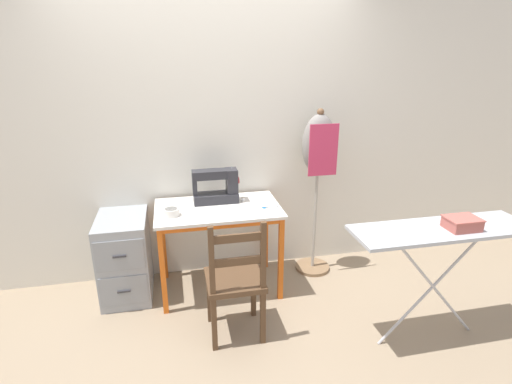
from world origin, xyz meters
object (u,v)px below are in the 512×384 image
wooden_chair (235,281)px  storage_box (462,223)px  sewing_machine (218,187)px  fabric_bowl (171,212)px  scissors (268,207)px  thread_spool_near_machine (243,199)px  filing_cabinet (125,257)px  dress_form (318,157)px  ironing_board (442,234)px

wooden_chair → storage_box: size_ratio=4.36×
sewing_machine → wooden_chair: sewing_machine is taller
storage_box → fabric_bowl: bearing=154.2°
scissors → thread_spool_near_machine: (-0.17, 0.19, 0.02)m
scissors → filing_cabinet: 1.26m
fabric_bowl → thread_spool_near_machine: 0.63m
fabric_bowl → dress_form: dress_form is taller
storage_box → filing_cabinet: bearing=154.5°
thread_spool_near_machine → scissors: bearing=-47.1°
thread_spool_near_machine → sewing_machine: bearing=171.4°
thread_spool_near_machine → dress_form: (0.67, 0.04, 0.32)m
thread_spool_near_machine → ironing_board: size_ratio=0.03×
fabric_bowl → filing_cabinet: size_ratio=0.18×
dress_form → sewing_machine: bearing=-179.5°
scissors → filing_cabinet: bearing=171.6°
fabric_bowl → dress_form: 1.33m
wooden_chair → fabric_bowl: bearing=127.3°
filing_cabinet → sewing_machine: bearing=3.1°
sewing_machine → wooden_chair: bearing=-88.7°
filing_cabinet → wooden_chair: bearing=-41.3°
fabric_bowl → filing_cabinet: fabric_bowl is taller
dress_form → fabric_bowl: bearing=-169.8°
sewing_machine → fabric_bowl: size_ratio=3.13×
thread_spool_near_machine → wooden_chair: 0.82m
scissors → storage_box: size_ratio=0.66×
thread_spool_near_machine → dress_form: dress_form is taller
filing_cabinet → storage_box: (2.25, -1.07, 0.56)m
dress_form → scissors: bearing=-155.7°
fabric_bowl → storage_box: size_ratio=0.58×
sewing_machine → ironing_board: bearing=-38.5°
sewing_machine → thread_spool_near_machine: 0.24m
sewing_machine → thread_spool_near_machine: bearing=-8.6°
scissors → filing_cabinet: size_ratio=0.20×
dress_form → ironing_board: 1.21m
sewing_machine → storage_box: (1.46, -1.12, 0.02)m
wooden_chair → filing_cabinet: bearing=138.7°
scissors → ironing_board: size_ratio=0.12×
scissors → fabric_bowl: bearing=-179.8°
sewing_machine → wooden_chair: 0.88m
scissors → filing_cabinet: scissors is taller
fabric_bowl → scissors: (0.77, 0.00, -0.03)m
scissors → wooden_chair: bearing=-124.0°
sewing_machine → storage_box: size_ratio=1.81×
ironing_board → sewing_machine: bearing=141.5°
scissors → storage_box: bearing=-39.8°
wooden_chair → thread_spool_near_machine: bearing=75.3°
filing_cabinet → ironing_board: 2.43m
fabric_bowl → filing_cabinet: 0.62m
scissors → dress_form: bearing=24.3°
ironing_board → dress_form: bearing=113.6°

